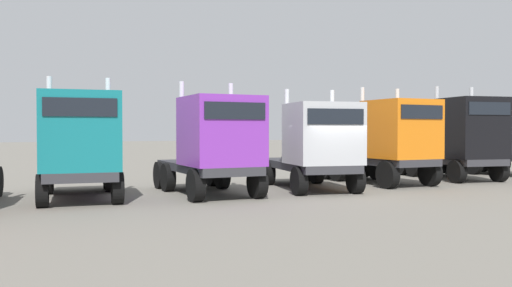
# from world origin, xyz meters

# --- Properties ---
(ground) EXTENTS (200.00, 200.00, 0.00)m
(ground) POSITION_xyz_m (0.00, 0.00, 0.00)
(ground) COLOR slate
(semi_truck_teal) EXTENTS (3.23, 6.18, 4.13)m
(semi_truck_teal) POSITION_xyz_m (-8.48, 2.16, 1.85)
(semi_truck_teal) COLOR #333338
(semi_truck_teal) RESTS_ON ground
(semi_truck_purple) EXTENTS (2.67, 5.79, 4.08)m
(semi_truck_purple) POSITION_xyz_m (-4.01, 1.45, 1.86)
(semi_truck_purple) COLOR #333338
(semi_truck_purple) RESTS_ON ground
(semi_truck_silver) EXTENTS (3.65, 6.58, 3.93)m
(semi_truck_silver) POSITION_xyz_m (0.08, 1.39, 1.75)
(semi_truck_silver) COLOR #333338
(semi_truck_silver) RESTS_ON ground
(semi_truck_orange) EXTENTS (2.62, 5.93, 4.18)m
(semi_truck_orange) POSITION_xyz_m (4.19, 1.90, 1.89)
(semi_truck_orange) COLOR #333338
(semi_truck_orange) RESTS_ON ground
(semi_truck_black) EXTENTS (3.51, 6.12, 4.40)m
(semi_truck_black) POSITION_xyz_m (8.55, 2.02, 1.96)
(semi_truck_black) COLOR #333338
(semi_truck_black) RESTS_ON ground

